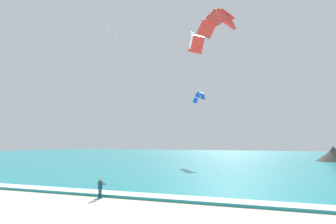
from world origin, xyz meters
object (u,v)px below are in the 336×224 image
at_px(kitesurfer, 100,187).
at_px(kite_primary, 212,25).
at_px(surfboard, 100,198).
at_px(kite_distant, 199,96).

relative_size(kitesurfer, kite_primary, 0.10).
bearing_deg(surfboard, kite_primary, 36.06).
relative_size(kitesurfer, kite_distant, 0.31).
distance_m(surfboard, kite_distant, 41.32).
bearing_deg(kite_distant, kite_primary, -74.01).
bearing_deg(kite_distant, surfboard, -88.88).
relative_size(surfboard, kitesurfer, 0.86).
xyz_separation_m(kite_primary, kite_distant, (-9.31, 32.50, -1.90)).
distance_m(surfboard, kite_primary, 19.44).
bearing_deg(kite_primary, kitesurfer, -144.00).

